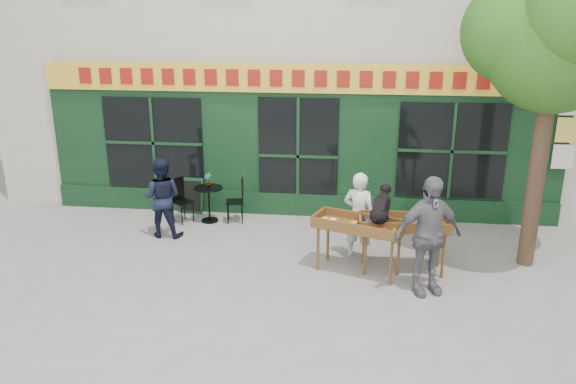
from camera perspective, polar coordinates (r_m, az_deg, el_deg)
name	(u,v)px	position (r m, az deg, el deg)	size (l,w,h in m)	color
ground	(284,258)	(10.33, -0.36, -6.72)	(80.00, 80.00, 0.00)	slate
street_tree	(559,24)	(10.18, 25.85, 15.09)	(3.05, 2.90, 5.60)	#382619
book_cart_center	(359,228)	(9.55, 7.21, -3.63)	(1.62, 1.09, 0.99)	brown
dog	(381,203)	(9.35, 9.46, -1.14)	(0.34, 0.60, 0.60)	black
woman	(359,216)	(10.16, 7.21, -2.39)	(0.59, 0.39, 1.61)	silver
book_cart_right	(404,226)	(9.74, 11.71, -3.42)	(1.52, 0.67, 0.99)	brown
man_right	(428,236)	(9.03, 14.02, -4.33)	(1.13, 0.47, 1.93)	#59595E
bistro_table	(209,197)	(12.03, -8.05, -0.53)	(0.60, 0.60, 0.76)	black
bistro_chair_left	(180,196)	(12.16, -10.95, -0.42)	(0.51, 0.50, 0.95)	black
bistro_chair_right	(239,197)	(11.94, -5.01, -0.49)	(0.42, 0.42, 0.95)	black
potted_plant	(208,180)	(11.92, -8.13, 1.20)	(0.17, 0.11, 0.32)	gray
man_left	(162,198)	(11.34, -12.68, -0.55)	(0.78, 0.61, 1.61)	black
chalkboard	(191,196)	(12.67, -9.85, -0.36)	(0.57, 0.23, 0.79)	black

